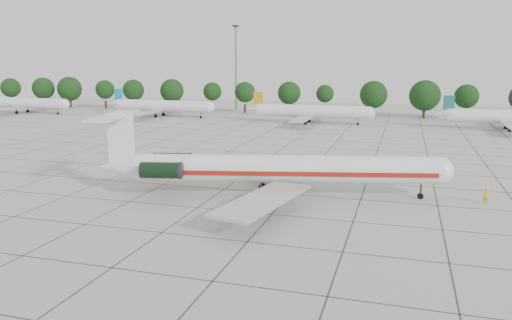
% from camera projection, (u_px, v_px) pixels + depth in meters
% --- Properties ---
extents(ground, '(260.00, 260.00, 0.00)m').
position_uv_depth(ground, '(224.00, 189.00, 59.38)').
color(ground, '#B3B3AC').
rests_on(ground, ground).
extents(apron_joints, '(170.00, 170.00, 0.02)m').
position_uv_depth(apron_joints, '(260.00, 164.00, 73.47)').
color(apron_joints, '#383838').
rests_on(apron_joints, ground).
extents(main_airliner, '(39.01, 30.18, 9.26)m').
position_uv_depth(main_airliner, '(267.00, 168.00, 55.44)').
color(main_airliner, silver).
rests_on(main_airliner, ground).
extents(ground_crew, '(0.78, 0.65, 1.81)m').
position_uv_depth(ground_crew, '(486.00, 196.00, 53.02)').
color(ground_crew, yellow).
rests_on(ground_crew, ground).
extents(bg_airliner_a, '(28.24, 27.20, 7.40)m').
position_uv_depth(bg_airliner_a, '(24.00, 103.00, 144.20)').
color(bg_airliner_a, silver).
rests_on(bg_airliner_a, ground).
extents(bg_airliner_b, '(28.24, 27.20, 7.40)m').
position_uv_depth(bg_airliner_b, '(162.00, 106.00, 135.27)').
color(bg_airliner_b, silver).
rests_on(bg_airliner_b, ground).
extents(bg_airliner_c, '(28.24, 27.20, 7.40)m').
position_uv_depth(bg_airliner_c, '(311.00, 112.00, 120.64)').
color(bg_airliner_c, silver).
rests_on(bg_airliner_c, ground).
extents(tree_line, '(249.86, 8.44, 10.22)m').
position_uv_depth(tree_line, '(289.00, 93.00, 141.34)').
color(tree_line, '#332114').
rests_on(tree_line, ground).
extents(floodlight_mast, '(1.60, 1.60, 25.45)m').
position_uv_depth(floodlight_mast, '(236.00, 63.00, 151.44)').
color(floodlight_mast, slate).
rests_on(floodlight_mast, ground).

